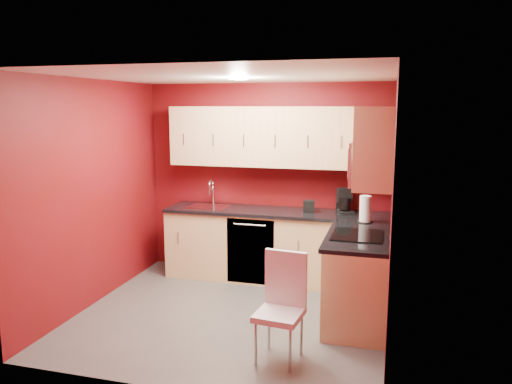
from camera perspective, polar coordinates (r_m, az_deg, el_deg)
The scene contains 21 objects.
floor at distance 5.51m, azimuth -2.80°, elevation -13.82°, with size 3.20×3.20×0.00m, color #494644.
ceiling at distance 5.06m, azimuth -3.04°, elevation 13.13°, with size 3.20×3.20×0.00m, color white.
wall_back at distance 6.56m, azimuth 1.17°, elevation 1.42°, with size 3.20×3.20×0.00m, color #620913.
wall_front at distance 3.77m, azimuth -10.06°, elevation -4.99°, with size 3.20×3.20×0.00m, color #620913.
wall_left at distance 5.83m, azimuth -18.03°, elevation -0.11°, with size 3.00×3.00×0.00m, color #620913.
wall_right at distance 4.89m, azimuth 15.22°, elevation -1.81°, with size 3.00×3.00×0.00m, color #620913.
base_cabinets_back at distance 6.40m, azimuth 2.24°, elevation -6.27°, with size 2.80×0.60×0.87m, color #D0B777.
base_cabinets_right at distance 5.35m, azimuth 11.58°, elevation -9.72°, with size 0.60×1.30×0.87m, color #D0B777.
countertop_back at distance 6.27m, azimuth 2.23°, elevation -2.31°, with size 2.80×0.63×0.04m, color black.
countertop_right at distance 5.20m, azimuth 11.57°, elevation -5.04°, with size 0.63×1.27×0.04m, color black.
upper_cabinets_back at distance 6.28m, azimuth 2.58°, elevation 6.31°, with size 2.80×0.35×0.75m, color tan.
upper_cabinets_right at distance 5.25m, azimuth 13.63°, elevation 6.06°, with size 0.35×1.55×0.75m.
microwave at distance 5.03m, azimuth 13.09°, elevation 3.32°, with size 0.42×0.76×0.42m.
cooktop at distance 5.16m, azimuth 11.50°, elevation -4.86°, with size 0.50×0.55×0.01m, color black.
sink at distance 6.54m, azimuth -5.44°, elevation -1.37°, with size 0.52×0.42×0.35m.
dishwasher_front at distance 6.19m, azimuth -0.65°, elevation -6.82°, with size 0.60×0.02×0.82m, color black.
downlight at distance 5.34m, azimuth -2.00°, elevation 12.80°, with size 0.20×0.20×0.01m, color white.
coffee_maker at distance 6.20m, azimuth 10.20°, elevation -1.01°, with size 0.18×0.24×0.30m, color black, non-canonical shape.
napkin_holder at distance 6.18m, azimuth 6.06°, elevation -1.65°, with size 0.14×0.14×0.15m, color black, non-canonical shape.
paper_towel at distance 5.74m, azimuth 12.39°, elevation -1.93°, with size 0.17×0.17×0.30m, color white, non-canonical shape.
dining_chair at distance 4.43m, azimuth 2.67°, elevation -13.19°, with size 0.38×0.40×0.95m, color silver, non-canonical shape.
Camera 1 is at (1.58, -4.79, 2.20)m, focal length 35.00 mm.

